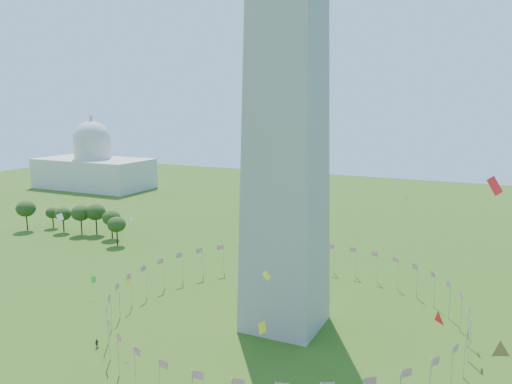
% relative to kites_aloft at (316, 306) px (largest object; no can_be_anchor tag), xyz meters
% --- Properties ---
extents(flag_ring, '(80.24, 80.24, 9.00)m').
position_rel_kites_aloft_xyz_m(flag_ring, '(-17.24, 29.25, -14.41)').
color(flag_ring, silver).
rests_on(flag_ring, ground).
extents(capitol_building, '(70.00, 35.00, 46.00)m').
position_rel_kites_aloft_xyz_m(capitol_building, '(-197.24, 159.25, 4.09)').
color(capitol_building, beige).
rests_on(capitol_building, ground).
extents(kites_aloft, '(120.14, 60.10, 40.17)m').
position_rel_kites_aloft_xyz_m(kites_aloft, '(0.00, 0.00, 0.00)').
color(kites_aloft, red).
rests_on(kites_aloft, ground).
extents(tree_line_west, '(55.63, 16.01, 12.12)m').
position_rel_kites_aloft_xyz_m(tree_line_west, '(-122.50, 70.02, -13.31)').
color(tree_line_west, '#33551C').
rests_on(tree_line_west, ground).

